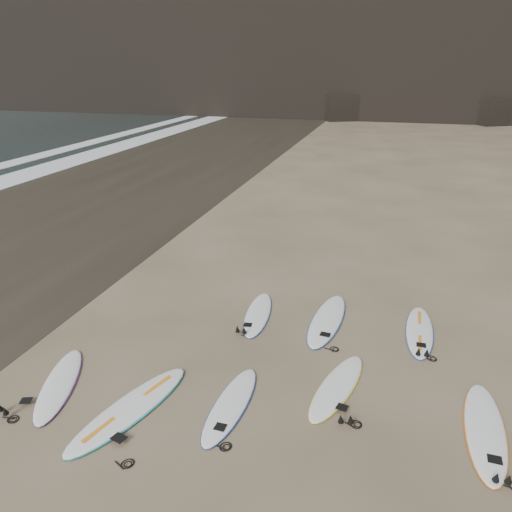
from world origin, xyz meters
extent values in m
plane|color=#897559|center=(0.00, 0.00, 0.00)|extent=(240.00, 240.00, 0.00)
cube|color=#383026|center=(-13.00, 10.00, 0.00)|extent=(12.00, 200.00, 0.01)
cube|color=black|center=(8.00, 45.00, 1.16)|extent=(4.23, 4.46, 2.33)
cube|color=black|center=(-6.00, 45.00, 1.25)|extent=(4.49, 4.76, 2.49)
ellipsoid|color=white|center=(-4.01, -1.11, 0.05)|extent=(1.41, 2.84, 0.10)
ellipsoid|color=white|center=(-2.38, -0.54, 0.04)|extent=(0.64, 2.26, 0.08)
ellipsoid|color=white|center=(-0.66, 0.47, 0.04)|extent=(1.08, 2.35, 0.08)
ellipsoid|color=white|center=(1.78, -0.04, 0.05)|extent=(0.73, 2.56, 0.09)
ellipsoid|color=white|center=(-2.81, 2.78, 0.04)|extent=(0.77, 2.29, 0.08)
ellipsoid|color=white|center=(-1.19, 2.92, 0.05)|extent=(0.85, 2.71, 0.10)
ellipsoid|color=white|center=(0.84, 2.97, 0.04)|extent=(0.61, 2.37, 0.09)
ellipsoid|color=white|center=(-5.61, -0.83, 0.04)|extent=(1.32, 2.38, 0.08)
camera|label=1|loc=(-0.05, -7.26, 5.59)|focal=35.00mm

